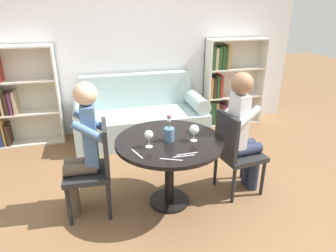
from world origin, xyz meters
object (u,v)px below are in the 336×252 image
Objects in this scene: person_left at (83,148)px; flower_vase at (169,133)px; wine_glass_left at (149,135)px; wine_glass_right at (194,130)px; couch at (141,118)px; chair_right at (235,150)px; bookshelf_left at (13,98)px; person_right at (243,130)px; bookshelf_right at (226,85)px; chair_left at (95,165)px.

flower_vase is (0.78, -0.09, 0.10)m from person_left.
wine_glass_left is 1.01× the size of wine_glass_right.
couch is 1.77m from chair_right.
bookshelf_left is at bearing 134.40° from wine_glass_right.
bookshelf_left reaches higher than wine_glass_right.
person_right is at bearing 91.26° from person_left.
bookshelf_left reaches higher than flower_vase.
wine_glass_left reaches higher than wine_glass_right.
chair_right is 0.77m from flower_vase.
bookshelf_right is at bearing 10.34° from couch.
couch is 1.45× the size of person_right.
wine_glass_left is (-1.00, -0.13, 0.11)m from person_right.
chair_left reaches higher than wine_glass_left.
person_left reaches higher than flower_vase.
person_right reaches higher than chair_right.
flower_vase is (-1.46, -1.91, 0.13)m from bookshelf_right.
bookshelf_left is 3.08m from chair_right.
bookshelf_left reaches higher than person_right.
couch is 7.24× the size of flower_vase.
couch is at bearing -8.86° from bookshelf_left.
chair_right is at bearing 95.03° from person_right.
chair_left is 0.99m from wine_glass_right.
person_right is at bearing -36.62° from bookshelf_left.
person_left is (-1.50, 0.06, 0.19)m from chair_right.
bookshelf_left is 2.57m from flower_vase.
bookshelf_right is 1.07× the size of person_left.
bookshelf_left is 2.51m from wine_glass_left.
wine_glass_right is 0.61× the size of flower_vase.
flower_vase is at bearing -90.23° from couch.
wine_glass_left is at bearing -177.14° from wine_glass_right.
wine_glass_right is (0.92, -0.14, 0.32)m from chair_left.
chair_right is at bearing -37.81° from bookshelf_left.
wine_glass_right is (0.22, -1.71, 0.50)m from couch.
bookshelf_left is 3.12m from person_right.
person_left is 8.07× the size of wine_glass_left.
chair_left is at bearing 161.29° from wine_glass_left.
chair_left is 1.00× the size of chair_right.
chair_right is 0.59m from wine_glass_right.
chair_left is at bearing 81.67° from person_right.
chair_left is at bearing -114.26° from couch.
flower_vase reaches higher than wine_glass_left.
couch is 1.82m from person_right.
chair_right is 0.69× the size of person_right.
person_right is at bearing 3.85° from flower_vase.
person_left reaches higher than couch.
chair_right is 3.47× the size of flower_vase.
person_right is 8.22× the size of wine_glass_right.
person_right is at bearing -84.97° from chair_right.
bookshelf_right is (3.18, -0.00, -0.03)m from bookshelf_left.
wine_glass_left is (-0.21, -1.73, 0.51)m from couch.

